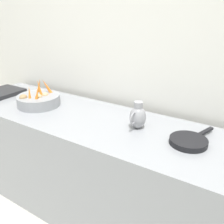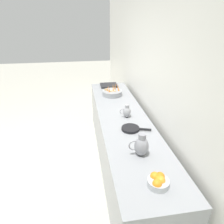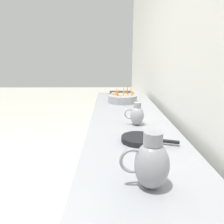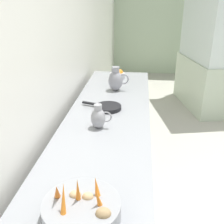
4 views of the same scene
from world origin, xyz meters
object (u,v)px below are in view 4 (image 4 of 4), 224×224
object	(u,v)px
metal_pitcher_short	(98,117)
orange_bowl	(117,75)
vegetable_colander	(82,209)
metal_pitcher_tall	(116,80)
skillet_on_counter	(108,107)

from	to	relation	value
metal_pitcher_short	orange_bowl	bearing A→B (deg)	89.02
vegetable_colander	metal_pitcher_short	distance (m)	0.90
metal_pitcher_tall	orange_bowl	bearing A→B (deg)	93.24
metal_pitcher_short	vegetable_colander	bearing A→B (deg)	-85.88
orange_bowl	metal_pitcher_tall	world-z (taller)	metal_pitcher_tall
metal_pitcher_short	metal_pitcher_tall	bearing A→B (deg)	86.91
vegetable_colander	orange_bowl	distance (m)	2.21
metal_pitcher_short	skillet_on_counter	world-z (taller)	metal_pitcher_short
vegetable_colander	metal_pitcher_tall	distance (m)	1.78
orange_bowl	metal_pitcher_tall	bearing A→B (deg)	-86.76
orange_bowl	metal_pitcher_tall	size ratio (longest dim) A/B	0.75
skillet_on_counter	orange_bowl	bearing A→B (deg)	90.23
vegetable_colander	skillet_on_counter	size ratio (longest dim) A/B	0.97
orange_bowl	skillet_on_counter	xyz separation A→B (m)	(0.00, -0.95, -0.03)
orange_bowl	metal_pitcher_short	xyz separation A→B (m)	(-0.02, -1.32, 0.04)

